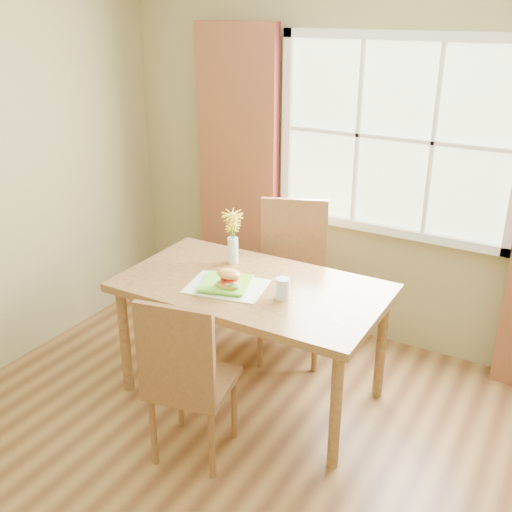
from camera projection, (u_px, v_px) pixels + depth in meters
The scene contains 11 objects.
room at pixel (248, 257), 2.45m from camera, with size 4.24×3.84×2.74m.
window at pixel (395, 138), 3.89m from camera, with size 1.62×0.06×1.32m.
curtain_left at pixel (238, 178), 4.50m from camera, with size 0.65×0.08×2.20m, color maroon.
dining_table at pixel (252, 296), 3.59m from camera, with size 1.58×0.90×0.77m.
chair_near at pixel (186, 376), 3.07m from camera, with size 0.49×0.49×0.99m.
chair_far at pixel (292, 272), 4.12m from camera, with size 0.59×0.59×1.10m.
placemat at pixel (227, 286), 3.52m from camera, with size 0.45×0.33×0.01m, color beige.
plate at pixel (226, 285), 3.52m from camera, with size 0.28×0.28×0.01m, color #75D936.
croissant_sandwich at pixel (228, 279), 3.44m from camera, with size 0.16×0.11×0.12m.
water_glass at pixel (282, 289), 3.36m from camera, with size 0.08×0.08×0.12m.
flower_vase at pixel (233, 231), 3.77m from camera, with size 0.14×0.14×0.35m.
Camera 1 is at (1.16, -1.94, 2.31)m, focal length 42.00 mm.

